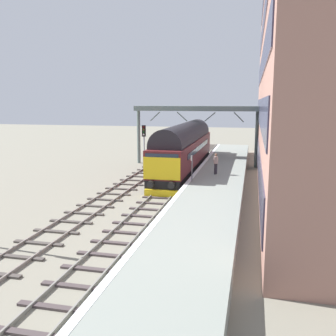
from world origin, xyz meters
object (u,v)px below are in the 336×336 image
(diesel_locomotive, at_px, (184,147))
(signal_post_mid, at_px, (144,138))
(platform_number_sign, at_px, (192,164))
(waiting_passenger, at_px, (216,162))

(diesel_locomotive, distance_m, signal_post_mid, 8.73)
(platform_number_sign, distance_m, waiting_passenger, 3.46)
(signal_post_mid, height_order, platform_number_sign, signal_post_mid)
(signal_post_mid, relative_size, platform_number_sign, 2.13)
(diesel_locomotive, xyz_separation_m, waiting_passenger, (3.37, -4.74, -0.49))
(waiting_passenger, bearing_deg, platform_number_sign, -176.49)
(diesel_locomotive, relative_size, platform_number_sign, 9.51)
(diesel_locomotive, distance_m, waiting_passenger, 5.84)
(signal_post_mid, bearing_deg, waiting_passenger, -50.85)
(diesel_locomotive, xyz_separation_m, platform_number_sign, (1.98, -7.90, -0.21))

